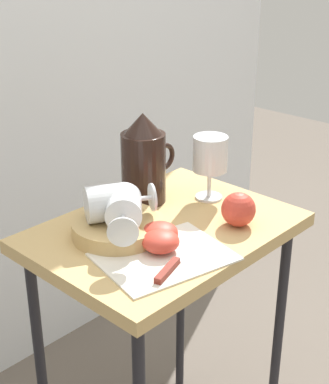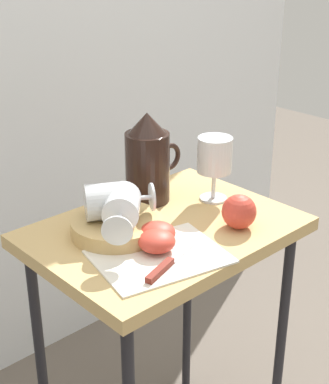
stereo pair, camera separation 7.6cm
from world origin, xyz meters
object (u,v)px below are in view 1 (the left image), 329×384
(basket_tray, at_px, (118,228))
(apple_whole, at_px, (238,209))
(table, at_px, (165,258))
(apple_half_left, at_px, (161,241))
(pitcher, at_px, (144,166))
(wine_glass_tipped_far, at_px, (107,203))
(knife, at_px, (175,263))
(wine_glass_upright, at_px, (210,157))
(apple_half_right, at_px, (160,233))
(wine_glass_tipped_near, at_px, (124,208))

(basket_tray, distance_m, apple_whole, 0.26)
(table, height_order, apple_half_left, apple_half_left)
(basket_tray, distance_m, pitcher, 0.20)
(table, relative_size, wine_glass_tipped_far, 4.42)
(apple_whole, distance_m, knife, 0.22)
(wine_glass_upright, xyz_separation_m, knife, (-0.29, -0.15, -0.10))
(apple_half_left, bearing_deg, apple_whole, -11.12)
(apple_half_right, bearing_deg, apple_whole, -20.30)
(pitcher, relative_size, wine_glass_upright, 1.39)
(wine_glass_tipped_near, xyz_separation_m, wine_glass_tipped_far, (-0.01, 0.04, 0.00))
(wine_glass_tipped_far, bearing_deg, pitcher, 21.62)
(apple_half_right, bearing_deg, table, 36.50)
(wine_glass_upright, xyz_separation_m, wine_glass_tipped_far, (-0.29, 0.03, -0.03))
(apple_half_right, xyz_separation_m, knife, (-0.05, -0.08, -0.02))
(basket_tray, bearing_deg, wine_glass_tipped_near, -98.46)
(basket_tray, distance_m, apple_half_left, 0.11)
(apple_half_left, distance_m, knife, 0.06)
(wine_glass_upright, height_order, apple_half_right, wine_glass_upright)
(pitcher, distance_m, apple_half_left, 0.26)
(table, distance_m, apple_half_left, 0.15)
(table, xyz_separation_m, wine_glass_tipped_far, (-0.11, 0.06, 0.15))
(table, relative_size, wine_glass_tipped_near, 4.42)
(wine_glass_upright, bearing_deg, basket_tray, 176.53)
(wine_glass_tipped_far, bearing_deg, wine_glass_upright, -6.62)
(basket_tray, distance_m, wine_glass_tipped_far, 0.06)
(wine_glass_tipped_far, distance_m, knife, 0.20)
(pitcher, distance_m, knife, 0.32)
(table, distance_m, knife, 0.19)
(wine_glass_tipped_near, bearing_deg, basket_tray, 81.54)
(basket_tray, xyz_separation_m, apple_half_left, (0.01, -0.11, 0.01))
(basket_tray, height_order, wine_glass_upright, wine_glass_upright)
(apple_whole, bearing_deg, wine_glass_tipped_far, 142.70)
(wine_glass_tipped_far, relative_size, apple_half_left, 2.11)
(pitcher, bearing_deg, wine_glass_tipped_far, -158.38)
(basket_tray, distance_m, wine_glass_tipped_near, 0.06)
(basket_tray, height_order, wine_glass_tipped_near, wine_glass_tipped_near)
(basket_tray, relative_size, apple_half_right, 2.56)
(wine_glass_upright, xyz_separation_m, wine_glass_tipped_near, (-0.28, -0.01, -0.03))
(wine_glass_tipped_near, distance_m, apple_whole, 0.25)
(wine_glass_upright, height_order, wine_glass_tipped_near, wine_glass_upright)
(wine_glass_tipped_far, xyz_separation_m, knife, (0.00, -0.19, -0.06))
(wine_glass_upright, bearing_deg, apple_half_right, -163.75)
(apple_half_left, xyz_separation_m, apple_whole, (0.20, -0.04, 0.01))
(apple_whole, bearing_deg, basket_tray, 144.07)
(apple_whole, bearing_deg, pitcher, 101.34)
(wine_glass_upright, height_order, apple_half_left, wine_glass_upright)
(table, bearing_deg, knife, -130.10)
(table, height_order, wine_glass_tipped_far, wine_glass_tipped_far)
(pitcher, bearing_deg, table, -116.98)
(table, bearing_deg, apple_whole, -44.90)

